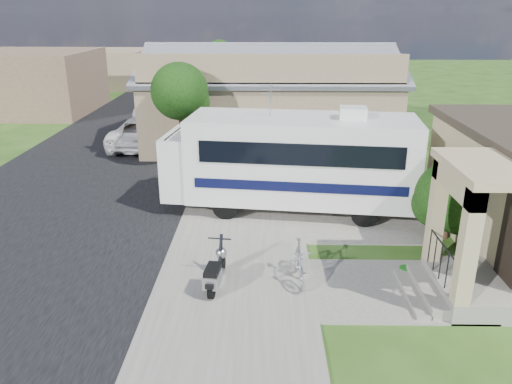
{
  "coord_description": "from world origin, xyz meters",
  "views": [
    {
      "loc": [
        -0.26,
        -11.89,
        6.58
      ],
      "look_at": [
        -0.5,
        2.5,
        1.3
      ],
      "focal_mm": 35.0,
      "sensor_mm": 36.0,
      "label": 1
    }
  ],
  "objects_px": {
    "shrub": "(452,193)",
    "garden_hose": "(406,271)",
    "van": "(163,104)",
    "pickup_truck": "(146,131)",
    "bicycle": "(300,264)",
    "motorhome": "(292,159)",
    "scooter": "(216,272)"
  },
  "relations": [
    {
      "from": "scooter",
      "to": "shrub",
      "type": "bearing_deg",
      "value": 31.9
    },
    {
      "from": "bicycle",
      "to": "van",
      "type": "bearing_deg",
      "value": 107.59
    },
    {
      "from": "shrub",
      "to": "garden_hose",
      "type": "distance_m",
      "value": 3.24
    },
    {
      "from": "scooter",
      "to": "pickup_truck",
      "type": "distance_m",
      "value": 14.7
    },
    {
      "from": "bicycle",
      "to": "pickup_truck",
      "type": "height_order",
      "value": "pickup_truck"
    },
    {
      "from": "scooter",
      "to": "garden_hose",
      "type": "relative_size",
      "value": 4.9
    },
    {
      "from": "bicycle",
      "to": "garden_hose",
      "type": "xyz_separation_m",
      "value": [
        2.85,
        0.47,
        -0.43
      ]
    },
    {
      "from": "shrub",
      "to": "van",
      "type": "bearing_deg",
      "value": 124.44
    },
    {
      "from": "pickup_truck",
      "to": "van",
      "type": "height_order",
      "value": "van"
    },
    {
      "from": "motorhome",
      "to": "bicycle",
      "type": "distance_m",
      "value": 5.12
    },
    {
      "from": "motorhome",
      "to": "scooter",
      "type": "relative_size",
      "value": 5.05
    },
    {
      "from": "motorhome",
      "to": "scooter",
      "type": "bearing_deg",
      "value": -104.86
    },
    {
      "from": "shrub",
      "to": "bicycle",
      "type": "distance_m",
      "value": 5.52
    },
    {
      "from": "scooter",
      "to": "bicycle",
      "type": "relative_size",
      "value": 1.01
    },
    {
      "from": "pickup_truck",
      "to": "garden_hose",
      "type": "relative_size",
      "value": 16.05
    },
    {
      "from": "scooter",
      "to": "garden_hose",
      "type": "bearing_deg",
      "value": 17.01
    },
    {
      "from": "motorhome",
      "to": "scooter",
      "type": "distance_m",
      "value": 5.91
    },
    {
      "from": "shrub",
      "to": "garden_hose",
      "type": "height_order",
      "value": "shrub"
    },
    {
      "from": "scooter",
      "to": "pickup_truck",
      "type": "height_order",
      "value": "pickup_truck"
    },
    {
      "from": "shrub",
      "to": "scooter",
      "type": "distance_m",
      "value": 7.55
    },
    {
      "from": "motorhome",
      "to": "van",
      "type": "height_order",
      "value": "motorhome"
    },
    {
      "from": "van",
      "to": "garden_hose",
      "type": "relative_size",
      "value": 18.18
    },
    {
      "from": "garden_hose",
      "to": "pickup_truck",
      "type": "bearing_deg",
      "value": 126.93
    },
    {
      "from": "motorhome",
      "to": "van",
      "type": "xyz_separation_m",
      "value": [
        -7.44,
        15.46,
        -0.92
      ]
    },
    {
      "from": "scooter",
      "to": "van",
      "type": "height_order",
      "value": "van"
    },
    {
      "from": "bicycle",
      "to": "garden_hose",
      "type": "bearing_deg",
      "value": 7.0
    },
    {
      "from": "pickup_truck",
      "to": "shrub",
      "type": "bearing_deg",
      "value": 141.94
    },
    {
      "from": "scooter",
      "to": "pickup_truck",
      "type": "relative_size",
      "value": 0.31
    },
    {
      "from": "shrub",
      "to": "motorhome",
      "type": "bearing_deg",
      "value": 154.83
    },
    {
      "from": "bicycle",
      "to": "pickup_truck",
      "type": "bearing_deg",
      "value": 114.82
    },
    {
      "from": "bicycle",
      "to": "van",
      "type": "xyz_separation_m",
      "value": [
        -7.41,
        20.41,
        0.41
      ]
    },
    {
      "from": "motorhome",
      "to": "garden_hose",
      "type": "distance_m",
      "value": 5.58
    }
  ]
}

